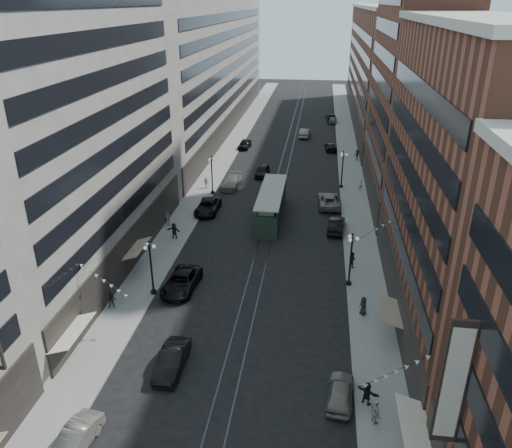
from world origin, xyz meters
The scene contains 39 objects.
ground centered at (0.00, 60.00, 0.00)m, with size 220.00×220.00×0.00m, color black.
sidewalk_west centered at (-11.00, 70.00, 0.07)m, with size 4.00×180.00×0.15m, color gray.
sidewalk_east centered at (11.00, 70.00, 0.07)m, with size 4.00×180.00×0.15m, color gray.
rail_west centered at (-0.70, 70.00, 0.01)m, with size 0.12×180.00×0.02m, color #2D2D33.
rail_east centered at (0.70, 70.00, 0.01)m, with size 0.12×180.00×0.02m, color #2D2D33.
building_west_mid centered at (-17.00, 33.00, 14.00)m, with size 8.00×36.00×28.00m, color #AAA597.
building_west_far centered at (-17.00, 96.00, 13.00)m, with size 8.00×90.00×26.00m, color #AAA597.
building_east_mid centered at (17.00, 28.00, 12.00)m, with size 8.00×30.00×24.00m, color brown.
building_east_tower centered at (17.00, 56.00, 21.00)m, with size 8.00×26.00×42.00m, color brown.
building_east_far centered at (17.00, 105.00, 12.00)m, with size 8.00×72.00×24.00m, color brown.
lamppost_sw_far centered at (-9.20, 28.00, 3.10)m, with size 1.03×1.14×5.52m.
lamppost_sw_mid centered at (-9.20, 55.00, 3.10)m, with size 1.03×1.14×5.52m.
lamppost_se_far centered at (9.20, 32.00, 3.10)m, with size 1.03×1.14×5.52m.
lamppost_se_mid centered at (9.20, 60.00, 3.10)m, with size 1.03×1.14×5.52m.
streetcar centered at (0.00, 47.58, 1.70)m, with size 2.95×13.32×3.68m.
car_1 centered at (-8.40, 10.10, 0.75)m, with size 1.59×4.56×1.50m, color slate.
car_2 centered at (-6.80, 29.29, 0.84)m, with size 2.78×6.03×1.68m, color black.
car_4 centered at (7.99, 16.42, 0.75)m, with size 1.78×4.43×1.51m, color slate.
car_5 centered at (-4.50, 18.06, 0.83)m, with size 1.75×5.02×1.65m, color black.
pedestrian_2 centered at (-12.11, 25.17, 0.95)m, with size 0.78×0.43×1.60m, color black.
pedestrian_4 centered at (10.17, 14.48, 1.05)m, with size 1.05×0.48×1.80m, color #B9B09A.
car_7 centered at (-8.40, 48.32, 0.82)m, with size 2.72×5.91×1.64m, color black.
car_8 centered at (-6.97, 58.24, 0.84)m, with size 2.35×5.79×1.68m, color slate.
car_9 centered at (-8.24, 79.71, 0.81)m, with size 1.92×4.76×1.62m, color black.
car_10 centered at (8.21, 44.62, 0.82)m, with size 1.74×4.98×1.64m, color black.
car_11 centered at (7.34, 52.54, 0.87)m, with size 2.87×6.23×1.73m, color slate.
car_12 centered at (7.81, 80.29, 0.71)m, with size 1.98×4.88×1.42m, color black.
car_13 centered at (-3.06, 64.09, 0.86)m, with size 2.03×5.06×1.72m, color black.
car_14 centered at (2.64, 89.43, 0.89)m, with size 1.87×5.37×1.77m, color slate.
pedestrian_5 centered at (-10.55, 39.93, 1.10)m, with size 1.76×0.51×1.90m, color black.
pedestrian_6 centered at (-10.58, 57.16, 0.99)m, with size 0.98×0.45×1.67m, color beige.
pedestrian_7 centered at (9.67, 35.66, 0.98)m, with size 0.81×0.44×1.66m, color black.
pedestrian_8 centered at (11.86, 58.92, 1.06)m, with size 0.66×0.44×1.82m, color #BEAF9D.
pedestrian_9 centered at (12.26, 74.06, 1.10)m, with size 1.23×0.51×1.91m, color black.
car_extra_0 centered at (7.99, 104.91, 0.83)m, with size 1.76×5.04×1.66m, color black.
car_extra_1 centered at (8.40, 103.01, 0.76)m, with size 1.79×4.44×1.51m, color slate.
pedestrian_extra_0 centered at (-12.34, 43.32, 1.11)m, with size 1.12×0.51×1.92m, color #ACA08E.
pedestrian_extra_1 centered at (10.24, 27.08, 1.00)m, with size 0.83×0.46×1.71m, color black.
pedestrian_extra_2 centered at (9.77, 16.20, 1.03)m, with size 1.63×0.47×1.76m, color black.
Camera 1 is at (5.62, -10.83, 25.56)m, focal length 35.00 mm.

